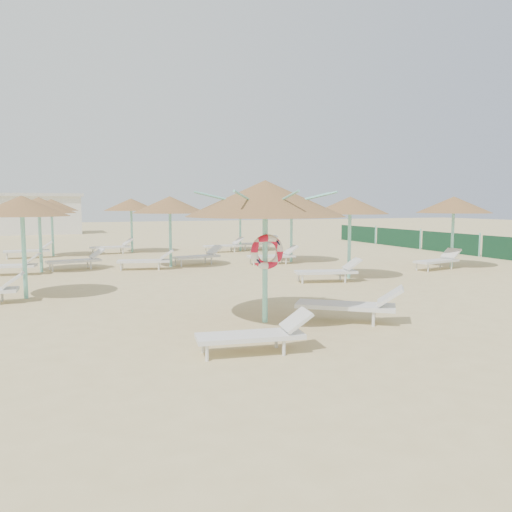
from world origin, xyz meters
name	(u,v)px	position (x,y,z in m)	size (l,w,h in m)	color
ground	(278,322)	(0.00, 0.00, 0.00)	(120.00, 120.00, 0.00)	#CFB87E
main_palapa	(265,199)	(-0.26, 0.06, 2.52)	(3.24, 3.24, 2.90)	#7EDBC9
lounger_main_a	(258,334)	(-1.23, -1.86, 0.33)	(1.94, 0.85, 0.68)	silver
lounger_main_b	(352,304)	(1.40, -0.62, 0.37)	(2.11, 1.81, 0.78)	silver
palapa_field	(210,207)	(1.74, 10.32, 2.31)	(18.37, 14.24, 2.72)	#7EDBC9
service_hut	(28,214)	(-6.00, 35.00, 1.64)	(8.40, 4.40, 3.25)	silver
windbreak_fence	(450,243)	(14.00, 9.96, 0.50)	(0.08, 19.84, 1.10)	#17452E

